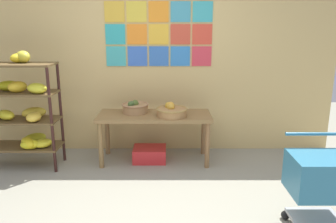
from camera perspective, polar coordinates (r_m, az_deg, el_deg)
ground at (r=3.29m, az=-4.32°, el=-17.47°), size 9.59×9.59×0.00m
back_wall_with_art at (r=4.62m, az=-2.92°, el=11.28°), size 5.06×0.07×2.96m
banana_shelf_unit at (r=4.47m, az=-24.12°, el=1.09°), size 1.01×0.49×1.45m
display_table at (r=4.31m, az=-2.19°, el=-1.54°), size 1.44×0.59×0.63m
fruit_basket_right at (r=4.37m, az=-5.52°, el=0.70°), size 0.35×0.35×0.17m
fruit_basket_back_right at (r=4.19m, az=0.71°, el=0.13°), size 0.40×0.40×0.17m
produce_crate_under_table at (r=4.46m, az=-3.02°, el=-7.23°), size 0.43×0.34×0.18m
shopping_cart at (r=3.16m, az=24.52°, el=-10.39°), size 0.50×0.46×0.81m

